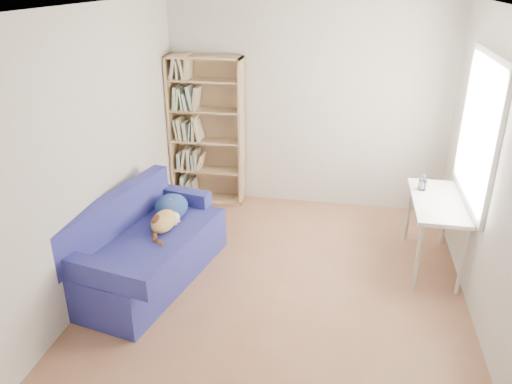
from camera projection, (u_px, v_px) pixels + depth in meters
ground at (281, 283)px, 4.96m from camera, size 4.00×4.00×0.00m
room_shell at (297, 124)px, 4.32m from camera, size 3.54×4.04×2.62m
sofa at (146, 247)px, 4.95m from camera, size 1.19×1.94×0.88m
bookshelf at (207, 137)px, 6.47m from camera, size 0.95×0.30×1.91m
desk at (437, 208)px, 5.02m from camera, size 0.50×1.09×0.75m
pen_cup at (422, 184)px, 5.20m from camera, size 0.09×0.09×0.17m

